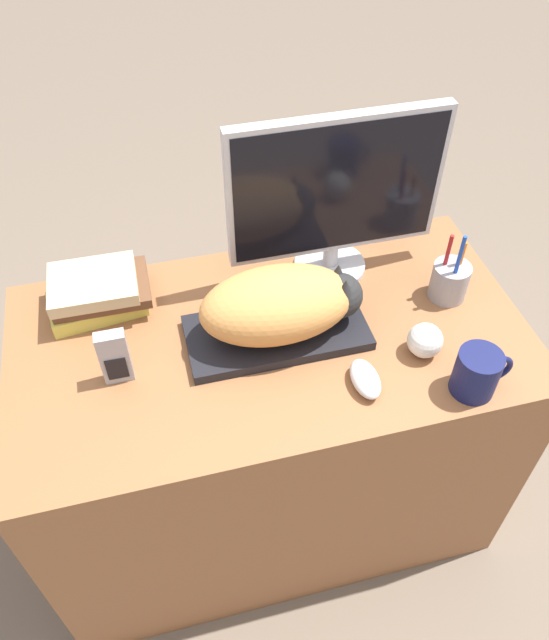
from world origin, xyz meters
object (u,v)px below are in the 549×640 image
baseball (425,340)px  pen_cup (450,280)px  monitor (336,193)px  keyboard (277,333)px  cat (283,303)px  coffee_mug (478,373)px  computer_mouse (365,379)px  book_stack (97,293)px  phone (115,357)px

baseball → pen_cup: bearing=50.1°
monitor → baseball: bearing=-70.5°
keyboard → cat: 0.09m
coffee_mug → baseball: (-0.06, 0.12, -0.01)m
computer_mouse → keyboard: bearing=128.8°
book_stack → phone: bearing=-83.2°
baseball → computer_mouse: bearing=-160.7°
monitor → pen_cup: 0.33m
baseball → book_stack: size_ratio=0.32×
monitor → book_stack: (-0.55, 0.00, -0.17)m
monitor → baseball: monitor is taller
baseball → phone: bearing=171.8°
book_stack → computer_mouse: bearing=-35.3°
keyboard → monitor: bearing=45.5°
book_stack → pen_cup: bearing=-11.4°
pen_cup → coffee_mug: bearing=-104.0°
computer_mouse → baseball: size_ratio=1.36×
pen_cup → phone: bearing=-175.5°
cat → book_stack: size_ratio=1.51×
monitor → pen_cup: size_ratio=2.57×
monitor → coffee_mug: 0.48m
coffee_mug → phone: (-0.69, 0.21, 0.01)m
keyboard → coffee_mug: (0.35, -0.24, 0.04)m
cat → baseball: size_ratio=4.66×
keyboard → pen_cup: bearing=3.8°
pen_cup → keyboard: bearing=-176.2°
coffee_mug → pen_cup: bearing=76.0°
baseball → phone: (-0.63, 0.09, 0.03)m
computer_mouse → book_stack: bearing=144.7°
keyboard → pen_cup: (0.42, 0.03, 0.04)m
cat → monitor: 0.28m
keyboard → coffee_mug: 0.42m
coffee_mug → computer_mouse: bearing=163.2°
computer_mouse → coffee_mug: size_ratio=0.83×
computer_mouse → coffee_mug: bearing=-16.8°
cat → pen_cup: bearing=3.9°
computer_mouse → pen_cup: bearing=36.3°
pen_cup → baseball: bearing=-129.9°
coffee_mug → pen_cup: size_ratio=0.65×
keyboard → computer_mouse: (0.14, -0.17, 0.01)m
cat → baseball: bearing=-23.8°
cat → computer_mouse: (0.13, -0.17, -0.08)m
pen_cup → book_stack: size_ratio=0.82×
coffee_mug → pen_cup: (0.07, 0.26, -0.00)m
phone → pen_cup: bearing=4.5°
monitor → coffee_mug: size_ratio=3.94×
cat → coffee_mug: (0.34, -0.24, -0.05)m
baseball → keyboard: bearing=157.2°
keyboard → computer_mouse: computer_mouse is taller
cat → computer_mouse: 0.23m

